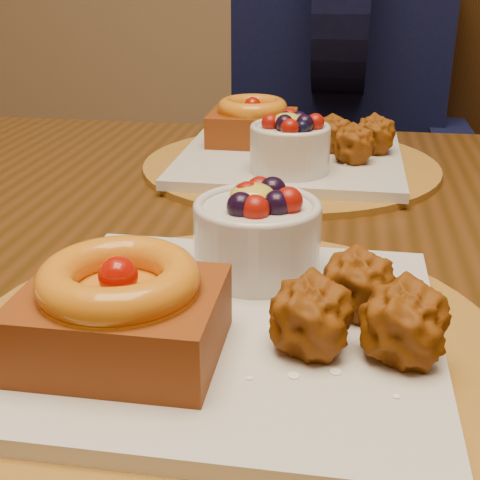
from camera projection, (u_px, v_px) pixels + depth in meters
name	position (u px, v px, depth m)	size (l,w,h in m)	color
dining_table	(269.00, 299.00, 0.70)	(1.60, 0.90, 0.76)	#362009
place_setting_near	(228.00, 305.00, 0.46)	(0.38, 0.38, 0.09)	brown
place_setting_far	(288.00, 149.00, 0.85)	(0.38, 0.38, 0.09)	brown
chair_far	(341.00, 224.00, 1.28)	(0.57, 0.57, 0.97)	black
diner	(340.00, 71.00, 1.24)	(0.47, 0.46, 0.76)	black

